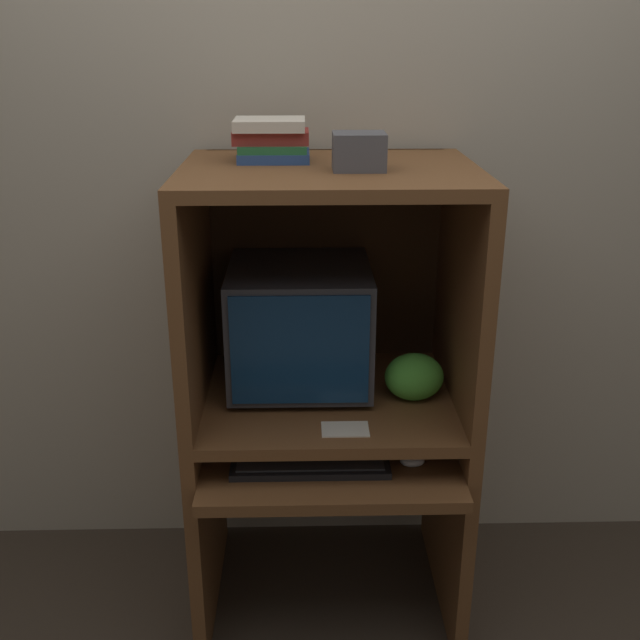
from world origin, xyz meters
name	(u,v)px	position (x,y,z in m)	size (l,w,h in m)	color
wall_back	(325,196)	(0.00, 0.72, 1.30)	(6.00, 0.06, 2.60)	#B2A893
desk_base	(328,504)	(0.00, 0.28, 0.39)	(0.83, 0.73, 0.63)	brown
desk_monitor_shelf	(328,403)	(0.00, 0.33, 0.73)	(0.83, 0.66, 0.12)	brown
hutch_upper	(329,252)	(0.00, 0.36, 1.21)	(0.83, 0.66, 0.70)	brown
crt_monitor	(300,325)	(-0.09, 0.41, 0.96)	(0.43, 0.43, 0.39)	#333338
keyboard	(310,462)	(-0.06, 0.12, 0.65)	(0.46, 0.16, 0.03)	black
mouse	(412,461)	(0.24, 0.11, 0.65)	(0.07, 0.05, 0.03)	#B7B7B7
snack_bag	(414,377)	(0.26, 0.29, 0.83)	(0.18, 0.13, 0.15)	green
book_stack	(272,140)	(-0.16, 0.43, 1.52)	(0.22, 0.17, 0.12)	navy
paper_card	(345,429)	(0.04, 0.10, 0.76)	(0.13, 0.09, 0.00)	beige
storage_box	(359,151)	(0.08, 0.27, 1.51)	(0.14, 0.12, 0.10)	#4C4C51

